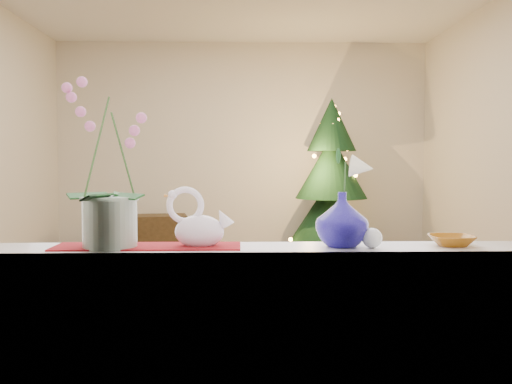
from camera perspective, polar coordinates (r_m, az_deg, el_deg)
The scene contains 15 objects.
ground at distance 4.68m, azimuth -1.21°, elevation -12.36°, with size 5.00×5.00×0.00m, color #362416.
wall_back at distance 7.02m, azimuth -1.36°, elevation 3.89°, with size 4.50×0.10×2.70m, color beige.
wall_front at distance 2.02m, azimuth -0.74°, elevation 6.11°, with size 4.50×0.10×2.70m, color beige.
window_apron at distance 2.21m, azimuth -0.74°, elevation -18.28°, with size 2.20×0.08×0.88m, color white.
windowsill at distance 2.17m, azimuth -0.78°, elevation -6.02°, with size 2.20×0.26×0.04m, color white.
window_frame at distance 2.10m, azimuth -0.76°, elevation 15.66°, with size 2.22×0.06×1.60m, color white, non-canonical shape.
runner at distance 2.20m, azimuth -10.79°, elevation -5.36°, with size 0.70×0.20×0.01m, color maroon.
orchid_pot at distance 2.18m, azimuth -14.49°, elevation 2.84°, with size 0.22×0.22×0.64m, color white, non-canonical shape.
swan at distance 2.16m, azimuth -5.68°, elevation -2.67°, with size 0.25×0.12×0.22m, color white, non-canonical shape.
blue_vase at distance 2.18m, azimuth 8.60°, elevation -2.32°, with size 0.23×0.23×0.24m, color #120C64.
lily at distance 2.17m, azimuth 8.64°, elevation 3.17°, with size 0.13×0.08×0.18m, color white, non-canonical shape.
paperweight at distance 2.17m, azimuth 11.53°, elevation -4.53°, with size 0.08×0.08×0.08m, color white.
amber_dish at distance 2.31m, azimuth 18.99°, elevation -4.68°, with size 0.15×0.15×0.04m, color #905310.
xmas_tree at distance 6.55m, azimuth 7.53°, elevation 0.74°, with size 1.08×1.08×1.97m, color black, non-canonical shape.
side_table at distance 6.68m, azimuth -10.62°, elevation -5.01°, with size 0.84×0.42×0.63m, color black.
Camera 1 is at (-0.03, -4.52, 1.24)m, focal length 40.00 mm.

